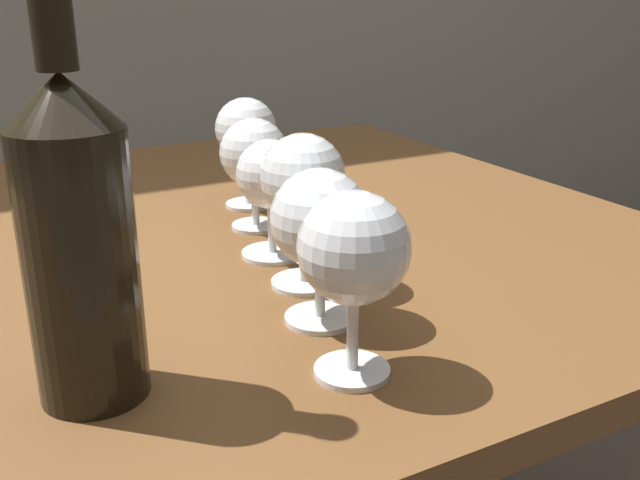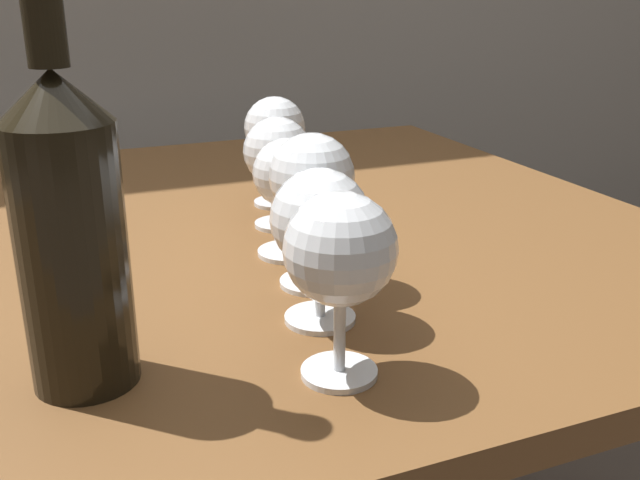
{
  "view_description": "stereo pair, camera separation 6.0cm",
  "coord_description": "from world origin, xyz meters",
  "px_view_note": "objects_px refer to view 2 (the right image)",
  "views": [
    {
      "loc": [
        -0.16,
        -0.77,
        1.05
      ],
      "look_at": [
        0.12,
        -0.27,
        0.84
      ],
      "focal_mm": 40.6,
      "sensor_mm": 36.0,
      "label": 1
    },
    {
      "loc": [
        -0.1,
        -0.8,
        1.05
      ],
      "look_at": [
        0.12,
        -0.27,
        0.84
      ],
      "focal_mm": 40.6,
      "sensor_mm": 36.0,
      "label": 2
    }
  ],
  "objects_px": {
    "wine_bottle": "(69,226)",
    "wine_glass_cabernet": "(312,181)",
    "wine_glass_port": "(287,178)",
    "wine_glass_rose": "(340,254)",
    "wine_glass_chardonnay": "(320,220)",
    "wine_glass_empty": "(275,131)",
    "wine_glass_merlot": "(277,154)"
  },
  "relations": [
    {
      "from": "wine_bottle",
      "to": "wine_glass_cabernet",
      "type": "bearing_deg",
      "value": 24.64
    },
    {
      "from": "wine_glass_port",
      "to": "wine_glass_rose",
      "type": "bearing_deg",
      "value": -101.57
    },
    {
      "from": "wine_glass_rose",
      "to": "wine_glass_chardonnay",
      "type": "xyz_separation_m",
      "value": [
        0.02,
        0.09,
        -0.01
      ]
    },
    {
      "from": "wine_glass_rose",
      "to": "wine_glass_cabernet",
      "type": "bearing_deg",
      "value": 74.87
    },
    {
      "from": "wine_glass_chardonnay",
      "to": "wine_bottle",
      "type": "xyz_separation_m",
      "value": [
        -0.2,
        -0.02,
        0.03
      ]
    },
    {
      "from": "wine_glass_empty",
      "to": "wine_glass_rose",
      "type": "bearing_deg",
      "value": -103.08
    },
    {
      "from": "wine_glass_chardonnay",
      "to": "wine_glass_merlot",
      "type": "distance_m",
      "value": 0.26
    },
    {
      "from": "wine_glass_rose",
      "to": "wine_glass_port",
      "type": "bearing_deg",
      "value": 78.43
    },
    {
      "from": "wine_glass_merlot",
      "to": "wine_glass_empty",
      "type": "height_order",
      "value": "wine_glass_empty"
    },
    {
      "from": "wine_glass_cabernet",
      "to": "wine_bottle",
      "type": "bearing_deg",
      "value": -155.36
    },
    {
      "from": "wine_glass_empty",
      "to": "wine_bottle",
      "type": "height_order",
      "value": "wine_bottle"
    },
    {
      "from": "wine_glass_chardonnay",
      "to": "wine_glass_cabernet",
      "type": "height_order",
      "value": "wine_glass_cabernet"
    },
    {
      "from": "wine_glass_cabernet",
      "to": "wine_glass_merlot",
      "type": "xyz_separation_m",
      "value": [
        0.03,
        0.18,
        -0.02
      ]
    },
    {
      "from": "wine_glass_port",
      "to": "wine_glass_empty",
      "type": "height_order",
      "value": "wine_glass_empty"
    },
    {
      "from": "wine_glass_rose",
      "to": "wine_glass_empty",
      "type": "relative_size",
      "value": 1.01
    },
    {
      "from": "wine_bottle",
      "to": "wine_glass_rose",
      "type": "bearing_deg",
      "value": -20.56
    },
    {
      "from": "wine_glass_chardonnay",
      "to": "wine_glass_empty",
      "type": "xyz_separation_m",
      "value": [
        0.08,
        0.34,
        0.01
      ]
    },
    {
      "from": "wine_glass_cabernet",
      "to": "wine_glass_merlot",
      "type": "bearing_deg",
      "value": 81.0
    },
    {
      "from": "wine_glass_rose",
      "to": "wine_glass_cabernet",
      "type": "height_order",
      "value": "wine_glass_cabernet"
    },
    {
      "from": "wine_glass_cabernet",
      "to": "wine_glass_empty",
      "type": "distance_m",
      "value": 0.27
    },
    {
      "from": "wine_glass_chardonnay",
      "to": "wine_glass_merlot",
      "type": "height_order",
      "value": "wine_glass_chardonnay"
    },
    {
      "from": "wine_glass_chardonnay",
      "to": "wine_bottle",
      "type": "bearing_deg",
      "value": -172.77
    },
    {
      "from": "wine_glass_chardonnay",
      "to": "wine_glass_merlot",
      "type": "bearing_deg",
      "value": 78.57
    },
    {
      "from": "wine_glass_merlot",
      "to": "wine_bottle",
      "type": "distance_m",
      "value": 0.38
    },
    {
      "from": "wine_glass_chardonnay",
      "to": "wine_glass_cabernet",
      "type": "bearing_deg",
      "value": 73.02
    },
    {
      "from": "wine_glass_rose",
      "to": "wine_glass_merlot",
      "type": "relative_size",
      "value": 1.09
    },
    {
      "from": "wine_glass_rose",
      "to": "wine_glass_empty",
      "type": "height_order",
      "value": "wine_glass_rose"
    },
    {
      "from": "wine_glass_chardonnay",
      "to": "wine_glass_empty",
      "type": "bearing_deg",
      "value": 77.04
    },
    {
      "from": "wine_glass_chardonnay",
      "to": "wine_glass_merlot",
      "type": "xyz_separation_m",
      "value": [
        0.05,
        0.25,
        -0.0
      ]
    },
    {
      "from": "wine_glass_chardonnay",
      "to": "wine_glass_empty",
      "type": "distance_m",
      "value": 0.35
    },
    {
      "from": "wine_glass_cabernet",
      "to": "wine_glass_port",
      "type": "bearing_deg",
      "value": 85.55
    },
    {
      "from": "wine_glass_merlot",
      "to": "wine_bottle",
      "type": "relative_size",
      "value": 0.42
    }
  ]
}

